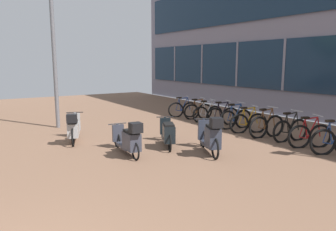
{
  "coord_description": "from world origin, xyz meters",
  "views": [
    {
      "loc": [
        0.34,
        -2.92,
        2.37
      ],
      "look_at": [
        3.97,
        2.79,
        1.24
      ],
      "focal_mm": 34.41,
      "sensor_mm": 36.0,
      "label": 1
    }
  ],
  "objects_px": {
    "scooter_near": "(129,139)",
    "scooter_mid": "(211,136)",
    "scooter_far": "(74,128)",
    "scooter_extra": "(168,133)",
    "bicycle_rack_04": "(248,123)",
    "bicycle_rack_07": "(208,114)",
    "bicycle_rack_09": "(183,109)",
    "bicycle_rack_06": "(222,116)",
    "bicycle_rack_05": "(235,119)",
    "bicycle_rack_03": "(267,126)",
    "bicycle_rack_02": "(290,130)",
    "bicycle_rack_08": "(198,111)",
    "bicycle_rack_01": "(310,136)",
    "bicycle_rack_00": "(335,141)",
    "lamp_post": "(52,25)"
  },
  "relations": [
    {
      "from": "scooter_far",
      "to": "scooter_extra",
      "type": "height_order",
      "value": "scooter_far"
    },
    {
      "from": "bicycle_rack_06",
      "to": "lamp_post",
      "type": "relative_size",
      "value": 0.19
    },
    {
      "from": "scooter_near",
      "to": "scooter_mid",
      "type": "bearing_deg",
      "value": -29.43
    },
    {
      "from": "bicycle_rack_05",
      "to": "bicycle_rack_09",
      "type": "height_order",
      "value": "bicycle_rack_05"
    },
    {
      "from": "scooter_far",
      "to": "scooter_extra",
      "type": "relative_size",
      "value": 1.04
    },
    {
      "from": "bicycle_rack_00",
      "to": "bicycle_rack_06",
      "type": "relative_size",
      "value": 0.97
    },
    {
      "from": "bicycle_rack_08",
      "to": "bicycle_rack_09",
      "type": "relative_size",
      "value": 1.03
    },
    {
      "from": "bicycle_rack_00",
      "to": "scooter_near",
      "type": "relative_size",
      "value": 0.69
    },
    {
      "from": "bicycle_rack_02",
      "to": "bicycle_rack_07",
      "type": "xyz_separation_m",
      "value": [
        -0.09,
        3.78,
        -0.01
      ]
    },
    {
      "from": "bicycle_rack_04",
      "to": "lamp_post",
      "type": "distance_m",
      "value": 7.54
    },
    {
      "from": "bicycle_rack_05",
      "to": "bicycle_rack_07",
      "type": "height_order",
      "value": "bicycle_rack_05"
    },
    {
      "from": "scooter_extra",
      "to": "lamp_post",
      "type": "xyz_separation_m",
      "value": [
        -1.93,
        4.45,
        3.25
      ]
    },
    {
      "from": "bicycle_rack_08",
      "to": "lamp_post",
      "type": "bearing_deg",
      "value": 166.0
    },
    {
      "from": "bicycle_rack_07",
      "to": "bicycle_rack_08",
      "type": "relative_size",
      "value": 1.01
    },
    {
      "from": "bicycle_rack_07",
      "to": "bicycle_rack_09",
      "type": "bearing_deg",
      "value": 95.25
    },
    {
      "from": "bicycle_rack_03",
      "to": "bicycle_rack_06",
      "type": "relative_size",
      "value": 1.06
    },
    {
      "from": "bicycle_rack_00",
      "to": "bicycle_rack_02",
      "type": "xyz_separation_m",
      "value": [
        0.23,
        1.51,
        -0.01
      ]
    },
    {
      "from": "bicycle_rack_03",
      "to": "scooter_extra",
      "type": "bearing_deg",
      "value": 168.34
    },
    {
      "from": "bicycle_rack_03",
      "to": "bicycle_rack_08",
      "type": "bearing_deg",
      "value": 87.15
    },
    {
      "from": "bicycle_rack_00",
      "to": "scooter_mid",
      "type": "distance_m",
      "value": 3.2
    },
    {
      "from": "bicycle_rack_04",
      "to": "scooter_mid",
      "type": "bearing_deg",
      "value": -154.43
    },
    {
      "from": "bicycle_rack_01",
      "to": "bicycle_rack_03",
      "type": "xyz_separation_m",
      "value": [
        -0.01,
        1.51,
        0.02
      ]
    },
    {
      "from": "lamp_post",
      "to": "bicycle_rack_09",
      "type": "bearing_deg",
      "value": -6.52
    },
    {
      "from": "scooter_mid",
      "to": "scooter_far",
      "type": "distance_m",
      "value": 4.09
    },
    {
      "from": "bicycle_rack_02",
      "to": "bicycle_rack_08",
      "type": "relative_size",
      "value": 1.06
    },
    {
      "from": "bicycle_rack_05",
      "to": "bicycle_rack_03",
      "type": "bearing_deg",
      "value": -94.62
    },
    {
      "from": "bicycle_rack_08",
      "to": "lamp_post",
      "type": "distance_m",
      "value": 6.48
    },
    {
      "from": "bicycle_rack_01",
      "to": "bicycle_rack_08",
      "type": "relative_size",
      "value": 0.97
    },
    {
      "from": "bicycle_rack_07",
      "to": "scooter_far",
      "type": "xyz_separation_m",
      "value": [
        -5.45,
        -0.44,
        0.1
      ]
    },
    {
      "from": "bicycle_rack_03",
      "to": "scooter_far",
      "type": "relative_size",
      "value": 0.81
    },
    {
      "from": "bicycle_rack_06",
      "to": "scooter_extra",
      "type": "height_order",
      "value": "bicycle_rack_06"
    },
    {
      "from": "bicycle_rack_07",
      "to": "bicycle_rack_09",
      "type": "xyz_separation_m",
      "value": [
        -0.14,
        1.51,
        0.0
      ]
    },
    {
      "from": "bicycle_rack_07",
      "to": "scooter_mid",
      "type": "distance_m",
      "value": 4.55
    },
    {
      "from": "bicycle_rack_07",
      "to": "lamp_post",
      "type": "xyz_separation_m",
      "value": [
        -5.29,
        2.1,
        3.31
      ]
    },
    {
      "from": "bicycle_rack_07",
      "to": "scooter_mid",
      "type": "relative_size",
      "value": 0.8
    },
    {
      "from": "bicycle_rack_03",
      "to": "lamp_post",
      "type": "bearing_deg",
      "value": 135.46
    },
    {
      "from": "bicycle_rack_00",
      "to": "scooter_mid",
      "type": "bearing_deg",
      "value": 147.3
    },
    {
      "from": "scooter_mid",
      "to": "scooter_far",
      "type": "xyz_separation_m",
      "value": [
        -2.63,
        3.13,
        -0.04
      ]
    },
    {
      "from": "scooter_far",
      "to": "bicycle_rack_08",
      "type": "bearing_deg",
      "value": 12.11
    },
    {
      "from": "bicycle_rack_04",
      "to": "scooter_extra",
      "type": "height_order",
      "value": "bicycle_rack_04"
    },
    {
      "from": "scooter_near",
      "to": "bicycle_rack_02",
      "type": "bearing_deg",
      "value": -14.71
    },
    {
      "from": "bicycle_rack_01",
      "to": "bicycle_rack_02",
      "type": "bearing_deg",
      "value": 77.56
    },
    {
      "from": "bicycle_rack_00",
      "to": "scooter_mid",
      "type": "height_order",
      "value": "scooter_mid"
    },
    {
      "from": "bicycle_rack_01",
      "to": "bicycle_rack_08",
      "type": "height_order",
      "value": "bicycle_rack_01"
    },
    {
      "from": "bicycle_rack_09",
      "to": "scooter_far",
      "type": "distance_m",
      "value": 5.66
    },
    {
      "from": "bicycle_rack_05",
      "to": "scooter_far",
      "type": "xyz_separation_m",
      "value": [
        -5.49,
        1.08,
        0.09
      ]
    },
    {
      "from": "bicycle_rack_00",
      "to": "bicycle_rack_05",
      "type": "xyz_separation_m",
      "value": [
        0.17,
        3.78,
        -0.0
      ]
    },
    {
      "from": "bicycle_rack_09",
      "to": "bicycle_rack_03",
      "type": "bearing_deg",
      "value": -89.28
    },
    {
      "from": "bicycle_rack_02",
      "to": "scooter_mid",
      "type": "xyz_separation_m",
      "value": [
        -2.92,
        0.21,
        0.14
      ]
    },
    {
      "from": "bicycle_rack_06",
      "to": "lamp_post",
      "type": "distance_m",
      "value": 6.94
    }
  ]
}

